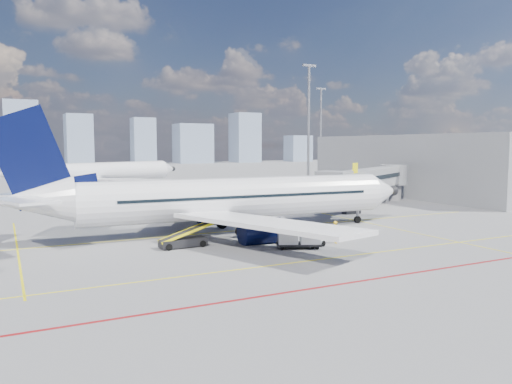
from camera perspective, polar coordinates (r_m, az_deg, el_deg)
ground at (r=42.16m, az=3.15°, el=-6.01°), size 420.00×420.00×0.00m
apron_markings at (r=38.60m, az=5.33°, el=-7.08°), size 90.00×35.12×0.01m
jet_bridge at (r=68.95m, az=13.08°, el=1.41°), size 23.55×15.78×6.30m
terminal_block at (r=86.66m, az=17.58°, el=2.90°), size 10.00×42.00×10.00m
floodlight_mast_ne at (r=108.24m, az=6.03°, el=8.10°), size 3.20×0.61×25.45m
floodlight_mast_far at (r=152.30m, az=7.41°, el=7.27°), size 3.20×0.61×25.45m
distant_skyline at (r=225.89m, az=-25.30°, el=5.67°), size 255.11×12.58×31.20m
main_aircraft at (r=47.12m, az=-3.72°, el=-0.86°), size 40.48×35.25×11.80m
second_aircraft at (r=97.90m, az=-17.84°, el=2.10°), size 36.10×30.49×11.09m
baggage_tug at (r=41.23m, az=6.46°, el=-5.40°), size 2.15×1.69×1.33m
cargo_dolly at (r=40.57m, az=4.90°, el=-4.92°), size 3.93×2.95×1.97m
belt_loader at (r=41.33m, az=-8.16°, el=-5.47°), size 5.52×1.67×2.23m
ramp_worker at (r=43.09m, az=9.10°, el=-4.54°), size 0.67×0.81×1.90m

